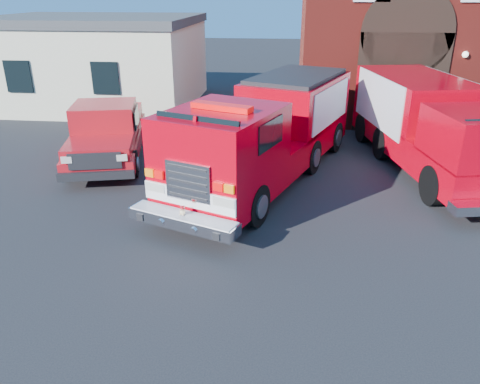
# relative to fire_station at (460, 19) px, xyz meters

# --- Properties ---
(ground) EXTENTS (100.00, 100.00, 0.00)m
(ground) POSITION_rel_fire_station_xyz_m (-8.99, -13.98, -4.25)
(ground) COLOR black
(ground) RESTS_ON ground
(parking_stripe_mid) EXTENTS (0.12, 3.00, 0.01)m
(parking_stripe_mid) POSITION_rel_fire_station_xyz_m (-2.49, -9.98, -4.25)
(parking_stripe_mid) COLOR #E5B50C
(parking_stripe_mid) RESTS_ON ground
(parking_stripe_far) EXTENTS (0.12, 3.00, 0.01)m
(parking_stripe_far) POSITION_rel_fire_station_xyz_m (-2.49, -6.98, -4.25)
(parking_stripe_far) COLOR #E5B50C
(parking_stripe_far) RESTS_ON ground
(fire_station) EXTENTS (15.20, 10.20, 8.45)m
(fire_station) POSITION_rel_fire_station_xyz_m (0.00, 0.00, 0.00)
(fire_station) COLOR maroon
(fire_station) RESTS_ON ground
(side_building) EXTENTS (10.20, 8.20, 4.35)m
(side_building) POSITION_rel_fire_station_xyz_m (-17.99, -0.99, -2.05)
(side_building) COLOR beige
(side_building) RESTS_ON ground
(fire_engine) EXTENTS (5.91, 9.86, 2.94)m
(fire_engine) POSITION_rel_fire_station_xyz_m (-8.58, -10.88, -2.73)
(fire_engine) COLOR black
(fire_engine) RESTS_ON ground
(pickup_truck) EXTENTS (3.60, 6.52, 2.02)m
(pickup_truck) POSITION_rel_fire_station_xyz_m (-14.25, -9.62, -3.30)
(pickup_truck) COLOR black
(pickup_truck) RESTS_ON ground
(secondary_truck) EXTENTS (4.26, 9.00, 2.81)m
(secondary_truck) POSITION_rel_fire_station_xyz_m (-3.35, -9.36, -2.72)
(secondary_truck) COLOR black
(secondary_truck) RESTS_ON ground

